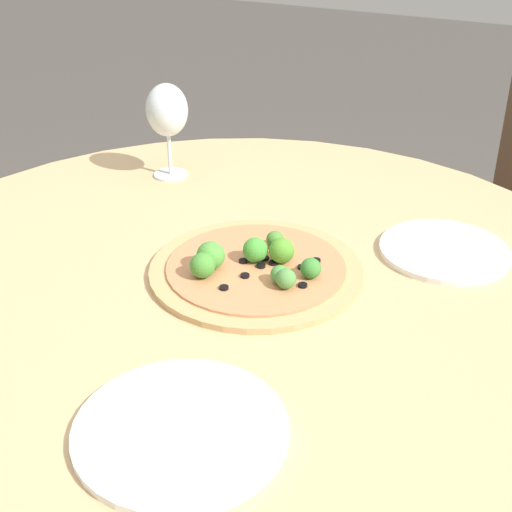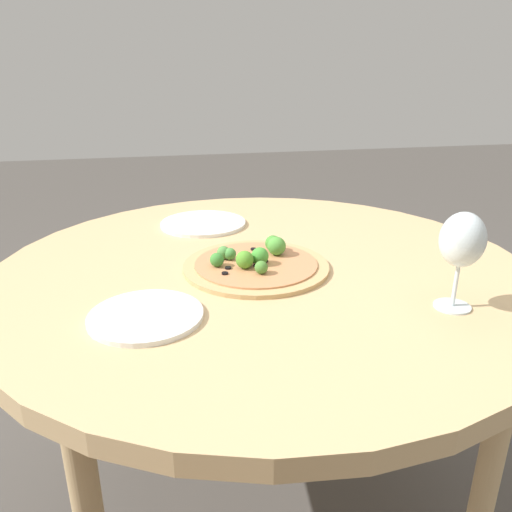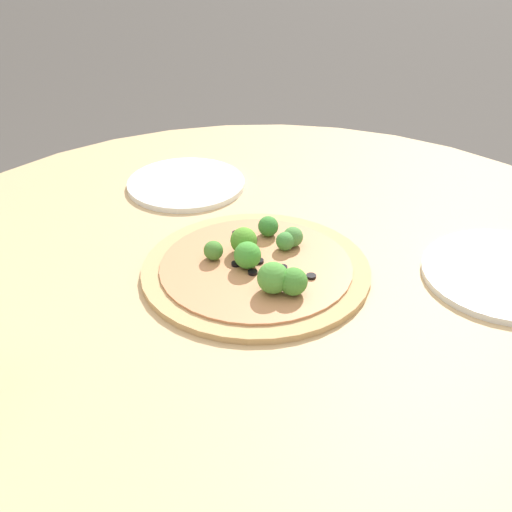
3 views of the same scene
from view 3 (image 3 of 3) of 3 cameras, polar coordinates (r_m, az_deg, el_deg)
The scene contains 4 objects.
dining_table at distance 1.05m, azimuth 1.03°, elevation -4.95°, with size 1.24×1.24×0.75m.
pizza at distance 1.03m, azimuth 0.15°, elevation -0.88°, with size 0.33×0.33×0.06m.
plate_near at distance 1.29m, azimuth -5.61°, elevation 5.77°, with size 0.21×0.21×0.01m.
plate_far at distance 1.09m, azimuth 19.50°, elevation -1.38°, with size 0.24×0.24×0.01m.
Camera 3 is at (0.20, -0.82, 1.31)m, focal length 50.00 mm.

